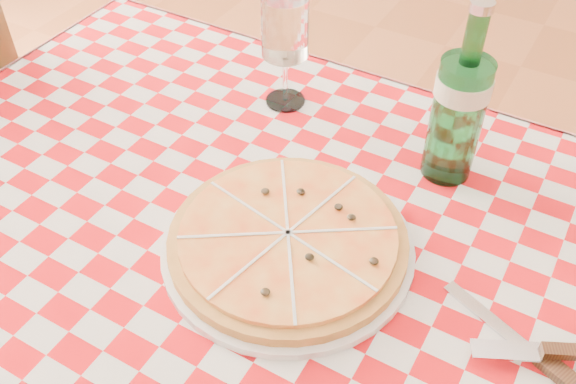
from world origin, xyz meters
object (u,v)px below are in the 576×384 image
dining_table (279,305)px  wine_glass (285,53)px  water_bottle (462,95)px  pizza_plate (288,239)px

dining_table → wine_glass: 0.39m
dining_table → water_bottle: water_bottle is taller
dining_table → wine_glass: (-0.16, 0.30, 0.19)m
pizza_plate → water_bottle: (0.12, 0.25, 0.11)m
dining_table → pizza_plate: bearing=80.2°
wine_glass → water_bottle: bearing=-6.4°
pizza_plate → wine_glass: size_ratio=1.74×
wine_glass → dining_table: bearing=-61.6°
dining_table → pizza_plate: pizza_plate is taller
dining_table → wine_glass: bearing=118.4°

